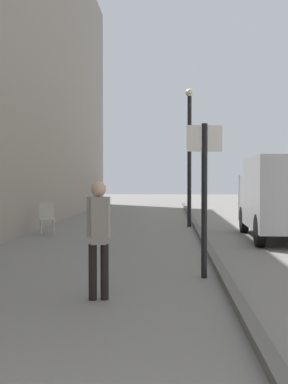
{
  "coord_description": "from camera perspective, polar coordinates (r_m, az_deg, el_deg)",
  "views": [
    {
      "loc": [
        0.68,
        -1.17,
        1.69
      ],
      "look_at": [
        -0.07,
        14.07,
        1.27
      ],
      "focal_mm": 48.28,
      "sensor_mm": 36.0,
      "label": 1
    }
  ],
  "objects": [
    {
      "name": "ground_plane",
      "position": [
        13.29,
        -0.12,
        -5.73
      ],
      "size": [
        80.0,
        80.0,
        0.0
      ],
      "primitive_type": "plane",
      "color": "gray"
    },
    {
      "name": "kerb_strip",
      "position": [
        13.3,
        6.72,
        -5.47
      ],
      "size": [
        0.16,
        40.0,
        0.12
      ],
      "primitive_type": "cube",
      "color": "#615F5B",
      "rests_on": "ground_plane"
    },
    {
      "name": "pedestrian_main_foreground",
      "position": [
        7.16,
        -5.04,
        -4.37
      ],
      "size": [
        0.32,
        0.21,
        1.64
      ],
      "rotation": [
        0.0,
        0.0,
        3.3
      ],
      "color": "black",
      "rests_on": "ground_plane"
    },
    {
      "name": "delivery_van",
      "position": [
        14.62,
        15.48,
        -0.36
      ],
      "size": [
        2.24,
        4.94,
        2.24
      ],
      "rotation": [
        0.0,
        0.0,
        -0.03
      ],
      "color": "#B7B7BC",
      "rests_on": "ground_plane"
    },
    {
      "name": "street_sign_post",
      "position": [
        8.72,
        6.69,
        0.62
      ],
      "size": [
        0.6,
        0.1,
        2.6
      ],
      "rotation": [
        0.0,
        0.0,
        3.25
      ],
      "color": "black",
      "rests_on": "ground_plane"
    },
    {
      "name": "lamp_post",
      "position": [
        17.89,
        5.04,
        4.88
      ],
      "size": [
        0.28,
        0.28,
        4.76
      ],
      "color": "black",
      "rests_on": "ground_plane"
    },
    {
      "name": "cafe_chair_near_window",
      "position": [
        15.66,
        -10.7,
        -2.64
      ],
      "size": [
        0.56,
        0.56,
        0.94
      ],
      "rotation": [
        0.0,
        0.0,
        3.46
      ],
      "color": "#B7B2A8",
      "rests_on": "ground_plane"
    }
  ]
}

